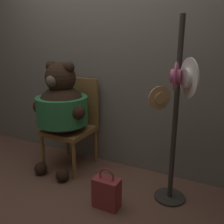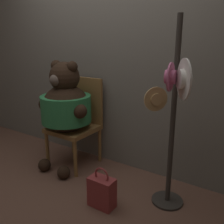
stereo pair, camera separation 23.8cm
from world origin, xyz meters
name	(u,v)px [view 1 (the left image)]	position (x,y,z in m)	size (l,w,h in m)	color
ground_plane	(74,185)	(0.00, 0.00, 0.00)	(14.00, 14.00, 0.00)	brown
wall_back	(105,47)	(0.00, 0.67, 1.33)	(8.00, 0.10, 2.66)	slate
chair	(74,121)	(-0.27, 0.40, 0.53)	(0.48, 0.50, 1.00)	olive
teddy_bear	(62,107)	(-0.30, 0.23, 0.72)	(0.66, 0.58, 1.21)	black
hat_display_rack	(176,115)	(0.94, 0.15, 0.83)	(0.38, 0.42, 1.60)	#332D28
handbag_on_ground	(107,192)	(0.46, -0.15, 0.14)	(0.23, 0.13, 0.37)	maroon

